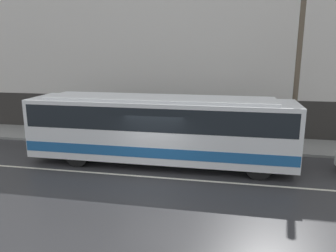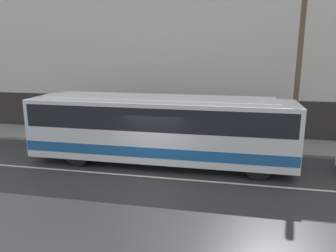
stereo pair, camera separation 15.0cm
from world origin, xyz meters
name	(u,v)px [view 1 (the left image)]	position (x,y,z in m)	size (l,w,h in m)	color
ground_plane	(152,177)	(0.00, 0.00, 0.00)	(60.00, 60.00, 0.00)	#2D2D30
sidewalk	(175,140)	(0.00, 5.53, 0.07)	(60.00, 3.06, 0.13)	gray
building_facade	(180,61)	(0.00, 7.20, 4.51)	(60.00, 0.35, 9.35)	silver
lane_stripe	(152,177)	(0.00, 0.00, 0.00)	(54.00, 0.14, 0.01)	beige
transit_bus	(160,127)	(-0.04, 1.73, 1.76)	(11.96, 2.58, 3.12)	white
utility_pole_near	(297,74)	(6.20, 4.43, 4.01)	(0.25, 0.25, 7.76)	brown
pedestrian_waiting	(145,127)	(-1.64, 5.03, 0.87)	(0.36, 0.36, 1.59)	#333338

